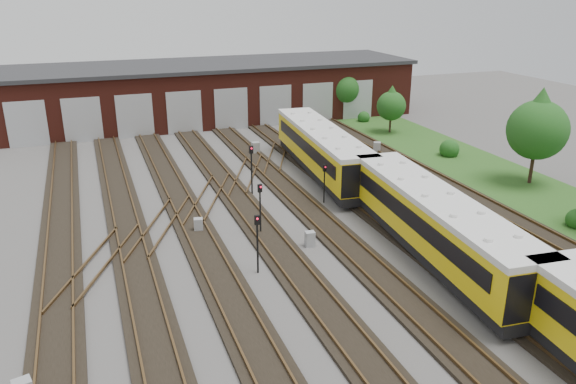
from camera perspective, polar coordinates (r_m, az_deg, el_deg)
name	(u,v)px	position (r m, az deg, el deg)	size (l,w,h in m)	color
ground	(341,280)	(30.09, 5.42, -8.88)	(120.00, 120.00, 0.00)	#474542
track_network	(334,274)	(30.44, 4.66, -8.26)	(30.40, 70.00, 0.33)	black
maintenance_shed	(192,92)	(65.62, -9.75, 9.99)	(51.00, 12.50, 6.35)	#531D14
grass_verge	(505,181)	(47.74, 21.14, 1.08)	(8.00, 55.00, 0.05)	#204818
metro_train	(435,223)	(32.43, 14.74, -3.11)	(4.45, 48.99, 3.47)	black
signal_mast_0	(257,237)	(29.75, -3.13, -4.54)	(0.27, 0.25, 3.35)	black
signal_mast_1	(260,203)	(34.39, -2.85, -1.08)	(0.29, 0.28, 3.29)	black
signal_mast_2	(251,164)	(40.81, -3.73, 2.84)	(0.29, 0.27, 3.79)	black
signal_mast_3	(324,179)	(39.57, 3.72, 1.36)	(0.25, 0.23, 2.82)	black
relay_cabinet_1	(198,225)	(35.68, -9.08, -3.36)	(0.55, 0.46, 0.92)	#97999C
relay_cabinet_2	(310,239)	(33.42, 2.24, -4.79)	(0.56, 0.46, 0.93)	#97999C
relay_cabinet_3	(256,148)	(51.63, -3.31, 4.46)	(0.68, 0.57, 1.13)	#97999C
relay_cabinet_4	(377,148)	(52.52, 9.02, 4.47)	(0.63, 0.52, 1.05)	#97999C
tree_0	(344,85)	(65.96, 5.72, 10.77)	(3.59, 3.59, 5.94)	#311D16
tree_1	(391,102)	(59.69, 10.47, 8.94)	(3.01, 3.01, 4.99)	#311D16
tree_2	(539,123)	(46.68, 24.11, 6.44)	(4.55, 4.55, 7.54)	#311D16
bush_1	(450,147)	(52.95, 16.10, 4.46)	(1.78, 1.78, 1.78)	#144815
bush_2	(364,116)	(64.77, 7.71, 7.70)	(1.39, 1.39, 1.39)	#144815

